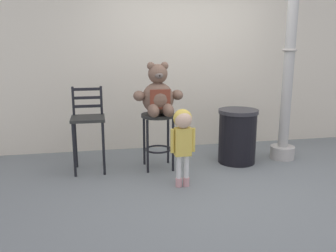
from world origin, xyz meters
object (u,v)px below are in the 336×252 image
(child_walking, at_px, (183,131))
(trash_bin, at_px, (237,136))
(bar_stool_with_teddy, at_px, (158,129))
(teddy_bear, at_px, (158,96))
(lamppost, at_px, (287,87))
(bar_chair_empty, at_px, (88,123))

(child_walking, height_order, trash_bin, child_walking)
(bar_stool_with_teddy, distance_m, teddy_bear, 0.44)
(child_walking, bearing_deg, lamppost, 59.61)
(teddy_bear, height_order, trash_bin, teddy_bear)
(child_walking, bearing_deg, teddy_bear, 140.17)
(bar_stool_with_teddy, xyz_separation_m, bar_chair_empty, (-0.88, 0.08, 0.10))
(trash_bin, bearing_deg, bar_stool_with_teddy, -179.07)
(teddy_bear, height_order, child_walking, teddy_bear)
(lamppost, bearing_deg, child_walking, -156.30)
(teddy_bear, relative_size, bar_chair_empty, 0.61)
(teddy_bear, distance_m, trash_bin, 1.25)
(bar_stool_with_teddy, distance_m, child_walking, 0.71)
(trash_bin, xyz_separation_m, lamppost, (0.70, 0.02, 0.65))
(bar_stool_with_teddy, relative_size, lamppost, 0.28)
(trash_bin, bearing_deg, child_walking, -143.43)
(teddy_bear, xyz_separation_m, lamppost, (1.81, 0.08, 0.06))
(child_walking, height_order, bar_chair_empty, bar_chair_empty)
(bar_stool_with_teddy, xyz_separation_m, teddy_bear, (-0.00, -0.03, 0.44))
(trash_bin, height_order, bar_chair_empty, bar_chair_empty)
(child_walking, xyz_separation_m, lamppost, (1.64, 0.72, 0.37))
(bar_chair_empty, bearing_deg, teddy_bear, -7.00)
(child_walking, relative_size, lamppost, 0.34)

